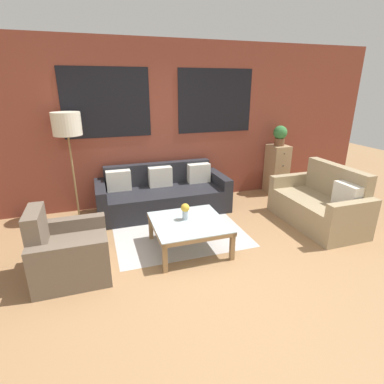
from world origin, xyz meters
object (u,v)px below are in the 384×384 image
(settee_vintage, at_px, (320,205))
(coffee_table, at_px, (189,225))
(floor_lamp, at_px, (67,127))
(potted_plant, at_px, (280,135))
(flower_vase, at_px, (185,210))
(couch_dark, at_px, (163,195))
(armchair_corner, at_px, (69,253))
(drawer_cabinet, at_px, (277,169))

(settee_vintage, distance_m, coffee_table, 2.18)
(floor_lamp, bearing_deg, potted_plant, 1.40)
(settee_vintage, distance_m, flower_vase, 2.22)
(couch_dark, height_order, armchair_corner, armchair_corner)
(armchair_corner, bearing_deg, drawer_cabinet, 24.07)
(couch_dark, xyz_separation_m, flower_vase, (0.01, -1.31, 0.25))
(drawer_cabinet, bearing_deg, couch_dark, -175.07)
(couch_dark, xyz_separation_m, floor_lamp, (-1.39, 0.11, 1.20))
(couch_dark, relative_size, drawer_cabinet, 2.29)
(drawer_cabinet, relative_size, potted_plant, 2.51)
(floor_lamp, xyz_separation_m, potted_plant, (3.78, 0.09, -0.31))
(settee_vintage, xyz_separation_m, potted_plant, (0.18, 1.49, 0.86))
(settee_vintage, bearing_deg, armchair_corner, -176.55)
(flower_vase, bearing_deg, drawer_cabinet, 32.44)
(settee_vintage, height_order, drawer_cabinet, drawer_cabinet)
(settee_vintage, relative_size, drawer_cabinet, 1.55)
(coffee_table, xyz_separation_m, floor_lamp, (-1.42, 1.50, 1.14))
(coffee_table, relative_size, drawer_cabinet, 0.97)
(potted_plant, bearing_deg, flower_vase, -147.56)
(drawer_cabinet, bearing_deg, potted_plant, 90.00)
(couch_dark, xyz_separation_m, coffee_table, (0.03, -1.39, 0.06))
(coffee_table, height_order, floor_lamp, floor_lamp)
(flower_vase, bearing_deg, couch_dark, 90.28)
(floor_lamp, bearing_deg, drawer_cabinet, 1.40)
(coffee_table, xyz_separation_m, potted_plant, (2.36, 1.59, 0.83))
(armchair_corner, distance_m, coffee_table, 1.48)
(couch_dark, relative_size, settee_vintage, 1.48)
(settee_vintage, height_order, potted_plant, potted_plant)
(settee_vintage, bearing_deg, flower_vase, -179.43)
(drawer_cabinet, bearing_deg, floor_lamp, -178.60)
(couch_dark, xyz_separation_m, armchair_corner, (-1.44, -1.51, -0.01))
(potted_plant, bearing_deg, couch_dark, -175.07)
(potted_plant, bearing_deg, settee_vintage, -96.81)
(drawer_cabinet, height_order, flower_vase, drawer_cabinet)
(potted_plant, height_order, flower_vase, potted_plant)
(floor_lamp, bearing_deg, coffee_table, -46.46)
(couch_dark, xyz_separation_m, drawer_cabinet, (2.39, 0.21, 0.20))
(settee_vintage, relative_size, flower_vase, 6.65)
(settee_vintage, bearing_deg, drawer_cabinet, 83.19)
(floor_lamp, bearing_deg, couch_dark, -4.65)
(floor_lamp, distance_m, potted_plant, 3.80)
(coffee_table, distance_m, floor_lamp, 2.36)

